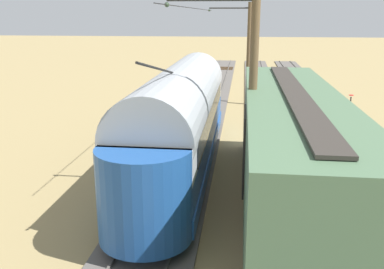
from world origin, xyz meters
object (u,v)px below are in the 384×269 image
at_px(catenary_pole_foreground, 247,52).
at_px(spare_tie_stack, 152,105).
at_px(boxcar_adjacent, 291,148).
at_px(vintage_streetcar, 181,116).
at_px(switch_stand, 350,103).
at_px(catenary_pole_mid_near, 250,95).
at_px(track_end_bumper, 319,97).

relative_size(catenary_pole_foreground, spare_tie_stack, 2.98).
height_order(boxcar_adjacent, spare_tie_stack, boxcar_adjacent).
relative_size(vintage_streetcar, spare_tie_stack, 6.65).
distance_m(switch_stand, spare_tie_stack, 13.26).
xyz_separation_m(catenary_pole_foreground, catenary_pole_mid_near, (0.00, 16.75, 0.00)).
bearing_deg(spare_tie_stack, track_end_bumper, -162.19).
relative_size(vintage_streetcar, track_end_bumper, 8.87).
bearing_deg(switch_stand, catenary_pole_foreground, -18.14).
bearing_deg(catenary_pole_foreground, spare_tie_stack, 20.83).
height_order(boxcar_adjacent, switch_stand, boxcar_adjacent).
xyz_separation_m(catenary_pole_foreground, switch_stand, (-6.82, 2.23, -3.04)).
height_order(catenary_pole_foreground, switch_stand, catenary_pole_foreground).
relative_size(spare_tie_stack, track_end_bumper, 1.33).
relative_size(boxcar_adjacent, catenary_pole_mid_near, 1.96).
relative_size(vintage_streetcar, catenary_pole_mid_near, 2.24).
bearing_deg(track_end_bumper, catenary_pole_mid_near, 73.33).
height_order(vintage_streetcar, switch_stand, vintage_streetcar).
bearing_deg(track_end_bumper, boxcar_adjacent, 77.78).
relative_size(vintage_streetcar, boxcar_adjacent, 1.14).
xyz_separation_m(vintage_streetcar, track_end_bumper, (-8.16, -15.15, -1.85)).
height_order(vintage_streetcar, catenary_pole_mid_near, catenary_pole_mid_near).
xyz_separation_m(vintage_streetcar, boxcar_adjacent, (-4.07, 3.69, -0.09)).
relative_size(boxcar_adjacent, track_end_bumper, 7.78).
bearing_deg(spare_tie_stack, boxcar_adjacent, 117.34).
bearing_deg(spare_tie_stack, catenary_pole_foreground, -159.17).
distance_m(vintage_streetcar, catenary_pole_mid_near, 4.29).
xyz_separation_m(catenary_pole_foreground, spare_tie_stack, (6.43, 2.45, -3.47)).
xyz_separation_m(vintage_streetcar, switch_stand, (-9.55, -11.56, -1.55)).
bearing_deg(switch_stand, boxcar_adjacent, 70.23).
distance_m(vintage_streetcar, track_end_bumper, 17.31).
bearing_deg(boxcar_adjacent, spare_tie_stack, -62.66).
distance_m(boxcar_adjacent, catenary_pole_foreground, 17.60).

